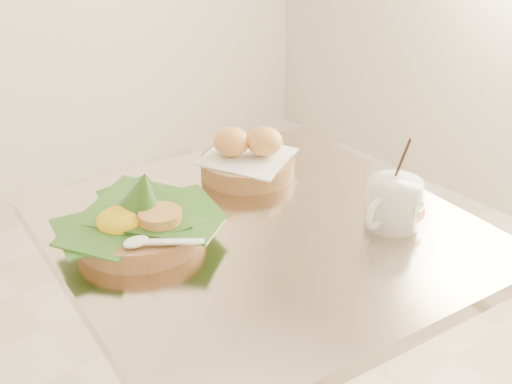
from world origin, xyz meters
TOP-DOWN VIEW (x-y plane):
  - cafe_table at (0.14, -0.01)m, footprint 0.77×0.77m
  - rice_basket at (-0.05, 0.09)m, footprint 0.28×0.28m
  - bread_basket at (0.25, 0.17)m, footprint 0.22×0.22m
  - coffee_mug at (0.33, -0.15)m, footprint 0.13×0.10m

SIDE VIEW (x-z plane):
  - cafe_table at x=0.14m, z-range 0.15..0.90m
  - bread_basket at x=0.25m, z-range 0.74..0.84m
  - rice_basket at x=-0.05m, z-range 0.72..0.86m
  - coffee_mug at x=0.33m, z-range 0.71..0.88m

